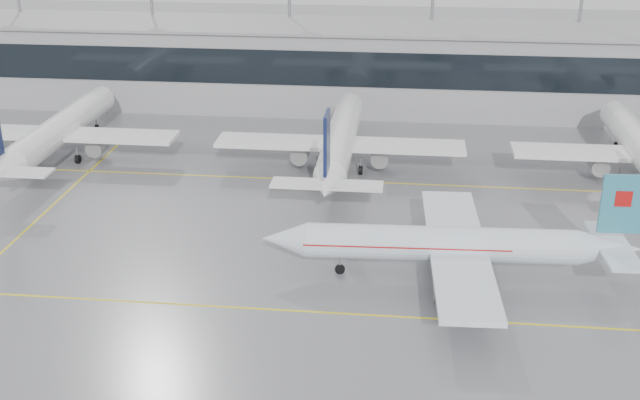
# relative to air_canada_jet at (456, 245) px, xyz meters

# --- Properties ---
(ground) EXTENTS (320.00, 320.00, 0.00)m
(ground) POSITION_rel_air_canada_jet_xyz_m (-12.50, -7.39, -3.16)
(ground) COLOR slate
(ground) RESTS_ON ground
(taxi_line_main) EXTENTS (120.00, 0.25, 0.01)m
(taxi_line_main) POSITION_rel_air_canada_jet_xyz_m (-12.50, -7.39, -3.16)
(taxi_line_main) COLOR yellow
(taxi_line_main) RESTS_ON ground
(taxi_line_north) EXTENTS (120.00, 0.25, 0.01)m
(taxi_line_north) POSITION_rel_air_canada_jet_xyz_m (-12.50, 22.61, -3.16)
(taxi_line_north) COLOR yellow
(taxi_line_north) RESTS_ON ground
(taxi_line_cross) EXTENTS (0.25, 60.00, 0.01)m
(taxi_line_cross) POSITION_rel_air_canada_jet_xyz_m (-42.50, 7.61, -3.16)
(taxi_line_cross) COLOR yellow
(taxi_line_cross) RESTS_ON ground
(terminal) EXTENTS (180.00, 15.00, 12.00)m
(terminal) POSITION_rel_air_canada_jet_xyz_m (-12.50, 54.61, 2.84)
(terminal) COLOR #949497
(terminal) RESTS_ON ground
(terminal_glass) EXTENTS (180.00, 0.20, 5.00)m
(terminal_glass) POSITION_rel_air_canada_jet_xyz_m (-12.50, 47.06, 4.34)
(terminal_glass) COLOR black
(terminal_glass) RESTS_ON ground
(terminal_roof) EXTENTS (182.00, 16.00, 0.40)m
(terminal_roof) POSITION_rel_air_canada_jet_xyz_m (-12.50, 54.61, 9.04)
(terminal_roof) COLOR gray
(terminal_roof) RESTS_ON ground
(light_masts) EXTENTS (156.40, 1.00, 22.60)m
(light_masts) POSITION_rel_air_canada_jet_xyz_m (-12.50, 60.61, 10.18)
(light_masts) COLOR gray
(light_masts) RESTS_ON ground
(air_canada_jet) EXTENTS (33.35, 25.80, 10.13)m
(air_canada_jet) POSITION_rel_air_canada_jet_xyz_m (0.00, 0.00, 0.00)
(air_canada_jet) COLOR white
(air_canada_jet) RESTS_ON ground
(parked_jet_b) EXTENTS (29.64, 36.96, 11.72)m
(parked_jet_b) POSITION_rel_air_canada_jet_xyz_m (-47.50, 26.30, 0.55)
(parked_jet_b) COLOR white
(parked_jet_b) RESTS_ON ground
(parked_jet_c) EXTENTS (29.64, 36.96, 11.72)m
(parked_jet_c) POSITION_rel_air_canada_jet_xyz_m (-12.50, 26.30, 0.55)
(parked_jet_c) COLOR white
(parked_jet_c) RESTS_ON ground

